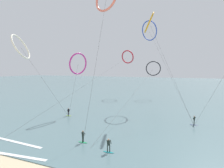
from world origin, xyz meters
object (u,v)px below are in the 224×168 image
Objects in this scene: surfer_teal at (109,146)px; kite_crimson at (127,57)px; surfer_emerald at (83,137)px; kite_amber at (149,23)px; kite_magenta at (78,64)px; surfer_navy at (194,121)px; kite_ivory at (21,47)px; surfer_lime at (68,112)px; kite_cobalt at (149,31)px; kite_charcoal at (153,69)px.

surfer_teal is 51.74m from kite_crimson.
kite_amber reaches higher than surfer_emerald.
kite_amber reaches higher than kite_magenta.
surfer_navy is 1.00× the size of surfer_emerald.
kite_amber is at bearing -64.88° from kite_ivory.
surfer_emerald is at bearing 52.86° from kite_magenta.
kite_amber is at bearing 129.61° from kite_magenta.
kite_magenta is (-10.05, 14.33, 10.30)m from surfer_emerald.
kite_amber is at bearing -130.77° from surfer_lime.
kite_ivory is at bearing 95.83° from kite_cobalt.
surfer_teal is 23.87m from kite_magenta.
kite_cobalt is 17.87m from kite_charcoal.
kite_magenta reaches higher than surfer_teal.
kite_crimson reaches higher than kite_charcoal.
kite_ivory is 44.69m from kite_crimson.
surfer_emerald is 20.31m from kite_magenta.
kite_crimson is (0.94, 34.36, 13.32)m from surfer_lime.
surfer_emerald is at bearing 131.66° from surfer_navy.
kite_magenta is at bearing -34.46° from kite_ivory.
surfer_navy is 0.13× the size of kite_magenta.
kite_charcoal is at bearing 171.79° from kite_amber.
kite_crimson is at bearing -108.27° from surfer_teal.
kite_magenta is at bearing 61.99° from kite_charcoal.
kite_amber is (2.80, -11.66, -0.44)m from kite_cobalt.
surfer_teal is at bearing 59.74° from surfer_emerald.
kite_charcoal is (9.38, -0.10, -4.14)m from kite_crimson.
kite_charcoal reaches higher than surfer_lime.
surfer_emerald is at bearing 79.19° from kite_charcoal.
surfer_emerald is at bearing 154.02° from surfer_lime.
surfer_navy is 0.07× the size of kite_cobalt.
kite_charcoal is at bearing -51.28° from kite_cobalt.
kite_crimson reaches higher than kite_magenta.
kite_charcoal is at bearing -37.38° from kite_ivory.
surfer_navy is 24.80m from surfer_lime.
kite_magenta is (-23.58, -0.92, 10.30)m from surfer_navy.
surfer_lime is 0.13× the size of kite_magenta.
kite_magenta is (-11.30, -17.30, -9.04)m from kite_cobalt.
surfer_emerald is 0.08× the size of kite_amber.
surfer_teal is 38.50m from kite_cobalt.
kite_ivory is 25.58m from kite_amber.
kite_crimson is at bearing -12.34° from kite_charcoal.
surfer_navy and surfer_lime have the same top height.
kite_ivory reaches higher than surfer_lime.
kite_amber reaches higher than kite_charcoal.
kite_ivory is (-1.74, -10.25, 12.84)m from surfer_lime.
kite_amber is 17.45m from kite_magenta.
surfer_emerald is 0.03× the size of kite_charcoal.
surfer_lime is 1.00× the size of surfer_emerald.
surfer_navy is 20.38m from surfer_emerald.
surfer_emerald is (-13.53, -15.25, 0.00)m from surfer_navy.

